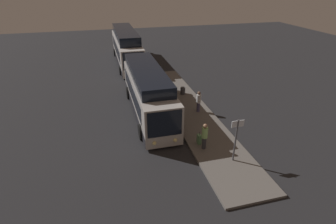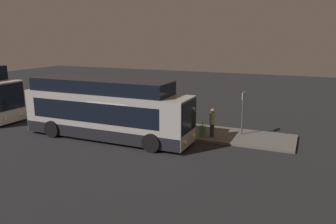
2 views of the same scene
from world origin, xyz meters
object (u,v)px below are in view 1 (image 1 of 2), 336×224
at_px(trash_bin, 183,91).
at_px(sign_post, 236,136).
at_px(suitcase, 199,139).
at_px(bus_lead, 148,94).
at_px(bus_second, 127,49).
at_px(passenger_boarding, 199,101).
at_px(passenger_waiting, 205,135).

bearing_deg(trash_bin, sign_post, -0.60).
distance_m(suitcase, sign_post, 2.86).
relative_size(bus_lead, bus_second, 0.85).
height_order(bus_lead, sign_post, bus_lead).
bearing_deg(suitcase, bus_second, -173.44).
height_order(bus_second, trash_bin, bus_second).
bearing_deg(trash_bin, suitcase, -10.16).
bearing_deg(passenger_boarding, suitcase, 95.79).
bearing_deg(suitcase, trash_bin, 169.84).
xyz_separation_m(bus_lead, sign_post, (7.58, 3.57, 0.20)).
distance_m(bus_lead, passenger_boarding, 4.01).
bearing_deg(passenger_waiting, bus_second, -135.92).
xyz_separation_m(suitcase, sign_post, (2.14, 1.32, 1.36)).
height_order(sign_post, trash_bin, sign_post).
xyz_separation_m(passenger_waiting, suitcase, (-0.58, -0.10, -0.63)).
xyz_separation_m(passenger_waiting, trash_bin, (-8.52, 1.32, -0.63)).
relative_size(bus_second, passenger_boarding, 7.34).
height_order(passenger_boarding, trash_bin, passenger_boarding).
bearing_deg(sign_post, suitcase, -148.34).
xyz_separation_m(bus_lead, passenger_boarding, (1.15, 3.81, -0.56)).
distance_m(passenger_boarding, sign_post, 6.48).
height_order(bus_second, suitcase, bus_second).
xyz_separation_m(passenger_boarding, suitcase, (4.30, -1.55, -0.61)).
bearing_deg(sign_post, passenger_waiting, -142.14).
bearing_deg(bus_lead, bus_second, -180.00).
xyz_separation_m(suitcase, trash_bin, (-7.94, 1.42, 0.00)).
distance_m(bus_lead, passenger_waiting, 6.49).
bearing_deg(passenger_waiting, sign_post, 75.28).
height_order(bus_second, passenger_waiting, bus_second).
height_order(bus_second, passenger_boarding, bus_second).
distance_m(bus_second, trash_bin, 12.30).
bearing_deg(suitcase, passenger_boarding, 160.15).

